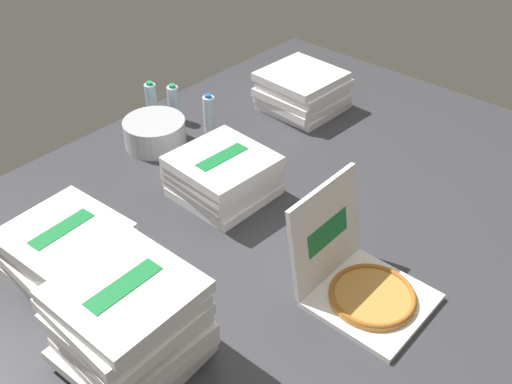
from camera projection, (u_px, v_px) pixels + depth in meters
The scene contains 10 objects.
ground_plane at pixel (279, 226), 2.48m from camera, with size 3.20×2.40×0.02m, color #38383D.
open_pizza_box at pixel (359, 279), 2.11m from camera, with size 0.38×0.45×0.40m.
pizza_stack_right_near at pixel (68, 251), 2.19m from camera, with size 0.41×0.41×0.22m.
pizza_stack_right_far at pixel (302, 91), 3.21m from camera, with size 0.42×0.42×0.21m.
pizza_stack_left_mid at pixel (222, 176), 2.58m from camera, with size 0.41×0.42×0.22m.
pizza_stack_center_far at pixel (129, 326), 1.83m from camera, with size 0.42×0.42×0.34m.
ice_bucket at pixel (155, 133), 2.93m from camera, with size 0.31×0.31×0.14m, color #B7BABF.
water_bottle_0 at pixel (209, 114), 3.02m from camera, with size 0.06×0.06×0.21m.
water_bottle_1 at pixel (151, 101), 3.13m from camera, with size 0.06×0.06×0.21m.
water_bottle_2 at pixel (174, 103), 3.11m from camera, with size 0.06×0.06×0.21m.
Camera 1 is at (-1.49, -1.18, 1.60)m, focal length 41.42 mm.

